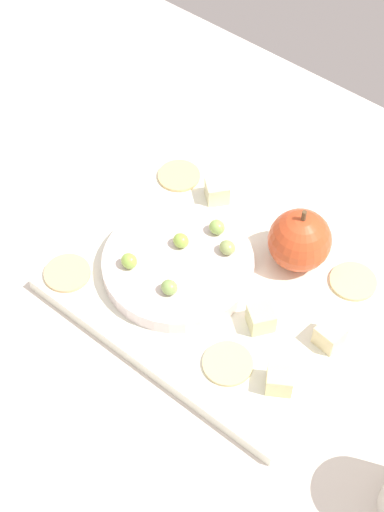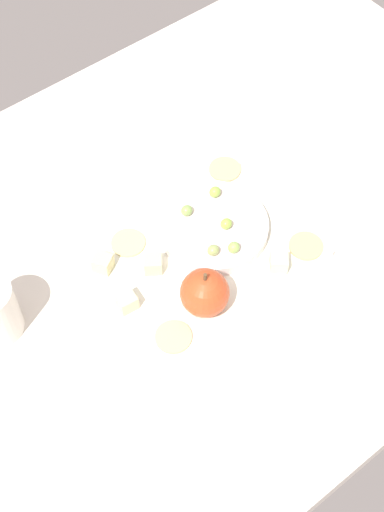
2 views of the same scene
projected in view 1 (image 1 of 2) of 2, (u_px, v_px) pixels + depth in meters
The scene contains 18 objects.
table at pixel (198, 320), 85.04cm from camera, with size 128.43×81.94×3.16cm, color silver.
platter at pixel (216, 286), 84.89cm from camera, with size 32.29×25.30×1.61cm, color white.
serving_dish at pixel (178, 265), 84.50cm from camera, with size 16.49×16.49×1.89cm, color silver.
apple_whole at pixel (300, 240), 83.38cm from camera, with size 6.88×6.88×6.88cm, color #D04A24.
apple_stem at pixel (304, 216), 80.19cm from camera, with size 0.50×0.50×1.20cm, color brown.
cheese_cube_0 at pixel (261, 318), 79.90cm from camera, with size 2.55×2.55×2.55cm, color beige.
cheese_cube_1 at pixel (280, 379), 75.56cm from camera, with size 2.55×2.55×2.55cm, color beige.
cheese_cube_2 at pixel (330, 335), 78.63cm from camera, with size 2.55×2.55×2.55cm, color beige.
cheese_cube_3 at pixel (217, 191), 90.66cm from camera, with size 2.55×2.55×2.55cm, color beige.
cracker_0 at pixel (179, 176), 93.64cm from camera, with size 5.10×5.10×0.40cm, color #E3BD7C.
cracker_1 at pixel (228, 364), 77.87cm from camera, with size 5.10×5.10×0.40cm, color #D7C187.
cracker_2 at pixel (353, 281), 84.07cm from camera, with size 5.10×5.10×0.40cm, color #DAC489.
cracker_3 at pixel (67, 273), 84.74cm from camera, with size 5.10×5.10×0.40cm, color #DBB37F.
grape_0 at pixel (129, 261), 82.57cm from camera, with size 1.80×1.62×1.70cm, color #97C14C.
grape_1 at pixel (169, 287), 80.53cm from camera, with size 1.80×1.62×1.60cm, color #8CB15A.
grape_2 at pixel (227, 248), 83.79cm from camera, with size 1.80×1.62×1.53cm, color #97AB61.
grape_3 at pixel (217, 227), 85.43cm from camera, with size 1.80×1.62×1.69cm, color #96BF5B.
grape_4 at pixel (181, 241), 84.32cm from camera, with size 1.80×1.62×1.61cm, color #99C14B.
Camera 1 is at (28.90, -36.37, 73.16)cm, focal length 54.75 mm.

